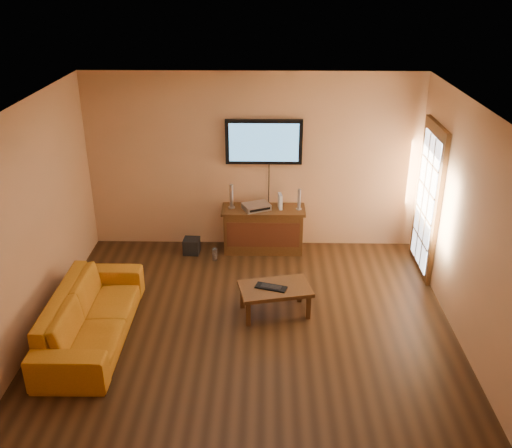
{
  "coord_description": "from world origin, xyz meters",
  "views": [
    {
      "loc": [
        0.21,
        -5.69,
        4.06
      ],
      "look_at": [
        0.08,
        0.8,
        1.1
      ],
      "focal_mm": 40.0,
      "sensor_mm": 36.0,
      "label": 1
    }
  ],
  "objects_px": {
    "speaker_right": "(299,200)",
    "subwoofer": "(192,246)",
    "television": "(264,142)",
    "sofa": "(90,308)",
    "av_receiver": "(256,207)",
    "speaker_left": "(231,197)",
    "coffee_table": "(275,291)",
    "bottle": "(215,254)",
    "media_console": "(263,229)",
    "game_console": "(280,201)",
    "keyboard": "(271,287)"
  },
  "relations": [
    {
      "from": "media_console",
      "to": "subwoofer",
      "type": "relative_size",
      "value": 5.3
    },
    {
      "from": "speaker_right",
      "to": "subwoofer",
      "type": "height_order",
      "value": "speaker_right"
    },
    {
      "from": "speaker_left",
      "to": "bottle",
      "type": "relative_size",
      "value": 1.76
    },
    {
      "from": "speaker_right",
      "to": "bottle",
      "type": "height_order",
      "value": "speaker_right"
    },
    {
      "from": "television",
      "to": "speaker_left",
      "type": "distance_m",
      "value": 0.96
    },
    {
      "from": "coffee_table",
      "to": "speaker_left",
      "type": "bearing_deg",
      "value": 109.77
    },
    {
      "from": "television",
      "to": "coffee_table",
      "type": "relative_size",
      "value": 1.17
    },
    {
      "from": "sofa",
      "to": "subwoofer",
      "type": "xyz_separation_m",
      "value": [
        0.9,
        2.2,
        -0.29
      ]
    },
    {
      "from": "sofa",
      "to": "coffee_table",
      "type": "bearing_deg",
      "value": -75.71
    },
    {
      "from": "subwoofer",
      "to": "sofa",
      "type": "bearing_deg",
      "value": -108.8
    },
    {
      "from": "bottle",
      "to": "keyboard",
      "type": "height_order",
      "value": "keyboard"
    },
    {
      "from": "media_console",
      "to": "speaker_right",
      "type": "bearing_deg",
      "value": -1.54
    },
    {
      "from": "speaker_left",
      "to": "speaker_right",
      "type": "height_order",
      "value": "speaker_left"
    },
    {
      "from": "speaker_right",
      "to": "media_console",
      "type": "bearing_deg",
      "value": 178.46
    },
    {
      "from": "coffee_table",
      "to": "sofa",
      "type": "height_order",
      "value": "sofa"
    },
    {
      "from": "television",
      "to": "av_receiver",
      "type": "relative_size",
      "value": 2.95
    },
    {
      "from": "television",
      "to": "av_receiver",
      "type": "height_order",
      "value": "television"
    },
    {
      "from": "game_console",
      "to": "subwoofer",
      "type": "bearing_deg",
      "value": 178.36
    },
    {
      "from": "sofa",
      "to": "bottle",
      "type": "relative_size",
      "value": 9.84
    },
    {
      "from": "av_receiver",
      "to": "subwoofer",
      "type": "xyz_separation_m",
      "value": [
        -0.99,
        -0.11,
        -0.62
      ]
    },
    {
      "from": "speaker_right",
      "to": "subwoofer",
      "type": "bearing_deg",
      "value": -175.84
    },
    {
      "from": "television",
      "to": "subwoofer",
      "type": "height_order",
      "value": "television"
    },
    {
      "from": "av_receiver",
      "to": "keyboard",
      "type": "bearing_deg",
      "value": -107.47
    },
    {
      "from": "sofa",
      "to": "speaker_right",
      "type": "distance_m",
      "value": 3.47
    },
    {
      "from": "coffee_table",
      "to": "media_console",
      "type": "bearing_deg",
      "value": 95.29
    },
    {
      "from": "keyboard",
      "to": "television",
      "type": "bearing_deg",
      "value": 93.23
    },
    {
      "from": "av_receiver",
      "to": "coffee_table",
      "type": "bearing_deg",
      "value": -105.72
    },
    {
      "from": "coffee_table",
      "to": "game_console",
      "type": "distance_m",
      "value": 1.86
    },
    {
      "from": "coffee_table",
      "to": "bottle",
      "type": "relative_size",
      "value": 4.56
    },
    {
      "from": "sofa",
      "to": "av_receiver",
      "type": "distance_m",
      "value": 3.01
    },
    {
      "from": "speaker_right",
      "to": "keyboard",
      "type": "height_order",
      "value": "speaker_right"
    },
    {
      "from": "speaker_left",
      "to": "av_receiver",
      "type": "xyz_separation_m",
      "value": [
        0.38,
        -0.05,
        -0.13
      ]
    },
    {
      "from": "speaker_left",
      "to": "sofa",
      "type": "bearing_deg",
      "value": -122.7
    },
    {
      "from": "game_console",
      "to": "av_receiver",
      "type": "bearing_deg",
      "value": 179.02
    },
    {
      "from": "sofa",
      "to": "av_receiver",
      "type": "bearing_deg",
      "value": -39.68
    },
    {
      "from": "coffee_table",
      "to": "av_receiver",
      "type": "bearing_deg",
      "value": 98.83
    },
    {
      "from": "television",
      "to": "sofa",
      "type": "bearing_deg",
      "value": -128.25
    },
    {
      "from": "speaker_left",
      "to": "speaker_right",
      "type": "xyz_separation_m",
      "value": [
        1.02,
        -0.04,
        -0.02
      ]
    },
    {
      "from": "television",
      "to": "game_console",
      "type": "relative_size",
      "value": 4.92
    },
    {
      "from": "television",
      "to": "coffee_table",
      "type": "bearing_deg",
      "value": -85.25
    },
    {
      "from": "media_console",
      "to": "game_console",
      "type": "xyz_separation_m",
      "value": [
        0.25,
        0.02,
        0.46
      ]
    },
    {
      "from": "television",
      "to": "sofa",
      "type": "height_order",
      "value": "television"
    },
    {
      "from": "game_console",
      "to": "subwoofer",
      "type": "relative_size",
      "value": 0.97
    },
    {
      "from": "speaker_left",
      "to": "subwoofer",
      "type": "bearing_deg",
      "value": -165.38
    },
    {
      "from": "coffee_table",
      "to": "sofa",
      "type": "distance_m",
      "value": 2.24
    },
    {
      "from": "speaker_right",
      "to": "bottle",
      "type": "bearing_deg",
      "value": -164.37
    },
    {
      "from": "coffee_table",
      "to": "bottle",
      "type": "bearing_deg",
      "value": 122.32
    },
    {
      "from": "sofa",
      "to": "av_receiver",
      "type": "relative_size",
      "value": 5.44
    },
    {
      "from": "game_console",
      "to": "media_console",
      "type": "bearing_deg",
      "value": 176.3
    },
    {
      "from": "bottle",
      "to": "sofa",
      "type": "bearing_deg",
      "value": -122.94
    }
  ]
}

